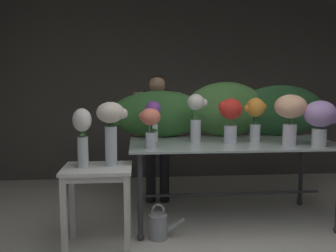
# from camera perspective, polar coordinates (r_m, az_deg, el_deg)

# --- Properties ---
(ground_plane) EXTENTS (7.71, 7.71, 0.00)m
(ground_plane) POSITION_cam_1_polar(r_m,az_deg,el_deg) (4.18, 5.35, -13.97)
(ground_plane) COLOR beige
(wall_back) EXTENTS (5.82, 0.12, 2.97)m
(wall_back) POSITION_cam_1_polar(r_m,az_deg,el_deg) (5.64, 2.35, 6.87)
(wall_back) COLOR #4C4742
(wall_back) RESTS_ON ground
(display_table_glass) EXTENTS (2.15, 1.03, 0.87)m
(display_table_glass) POSITION_cam_1_polar(r_m,az_deg,el_deg) (3.87, 10.12, -4.14)
(display_table_glass) COLOR #B0C1BF
(display_table_glass) RESTS_ON ground
(side_table_white) EXTENTS (0.61, 0.48, 0.74)m
(side_table_white) POSITION_cam_1_polar(r_m,az_deg,el_deg) (3.30, -11.19, -8.53)
(side_table_white) COLOR white
(side_table_white) RESTS_ON ground
(florist) EXTENTS (0.58, 0.24, 1.58)m
(florist) POSITION_cam_1_polar(r_m,az_deg,el_deg) (4.38, -1.71, 0.10)
(florist) COLOR #232328
(florist) RESTS_ON ground
(foliage_backdrop) EXTENTS (2.52, 0.31, 0.63)m
(foliage_backdrop) POSITION_cam_1_polar(r_m,az_deg,el_deg) (4.18, 8.22, 2.34)
(foliage_backdrop) COLOR #387033
(foliage_backdrop) RESTS_ON display_table_glass
(vase_sunset_peonies) EXTENTS (0.25, 0.19, 0.47)m
(vase_sunset_peonies) POSITION_cam_1_polar(r_m,az_deg,el_deg) (3.84, 13.80, 1.71)
(vase_sunset_peonies) COLOR silver
(vase_sunset_peonies) RESTS_ON display_table_glass
(vase_lilac_tulips) EXTENTS (0.35, 0.31, 0.45)m
(vase_lilac_tulips) POSITION_cam_1_polar(r_m,az_deg,el_deg) (3.77, 23.15, 1.21)
(vase_lilac_tulips) COLOR silver
(vase_lilac_tulips) RESTS_ON display_table_glass
(vase_coral_carnations) EXTENTS (0.21, 0.20, 0.38)m
(vase_coral_carnations) POSITION_cam_1_polar(r_m,az_deg,el_deg) (3.38, -2.86, 0.61)
(vase_coral_carnations) COLOR silver
(vase_coral_carnations) RESTS_ON display_table_glass
(vase_violet_roses) EXTENTS (0.18, 0.16, 0.43)m
(vase_violet_roses) POSITION_cam_1_polar(r_m,az_deg,el_deg) (3.76, -2.40, 1.30)
(vase_violet_roses) COLOR silver
(vase_violet_roses) RESTS_ON display_table_glass
(vase_peach_freesia) EXTENTS (0.31, 0.31, 0.51)m
(vase_peach_freesia) POSITION_cam_1_polar(r_m,az_deg,el_deg) (3.75, 18.94, 2.15)
(vase_peach_freesia) COLOR silver
(vase_peach_freesia) RESTS_ON display_table_glass
(vase_scarlet_stock) EXTENTS (0.25, 0.23, 0.46)m
(vase_scarlet_stock) POSITION_cam_1_polar(r_m,az_deg,el_deg) (3.71, 9.94, 1.70)
(vase_scarlet_stock) COLOR silver
(vase_scarlet_stock) RESTS_ON display_table_glass
(vase_ivory_lilies) EXTENTS (0.22, 0.18, 0.50)m
(vase_ivory_lilies) POSITION_cam_1_polar(r_m,az_deg,el_deg) (3.75, 4.52, 1.94)
(vase_ivory_lilies) COLOR silver
(vase_ivory_lilies) RESTS_ON display_table_glass
(vase_white_roses_tall) EXTENTS (0.17, 0.17, 0.53)m
(vase_white_roses_tall) POSITION_cam_1_polar(r_m,az_deg,el_deg) (3.23, -13.52, -1.12)
(vase_white_roses_tall) COLOR silver
(vase_white_roses_tall) RESTS_ON side_table_white
(vase_cream_lisianthus_tall) EXTENTS (0.28, 0.25, 0.58)m
(vase_cream_lisianthus_tall) POSITION_cam_1_polar(r_m,az_deg,el_deg) (3.24, -9.08, 0.31)
(vase_cream_lisianthus_tall) COLOR silver
(vase_cream_lisianthus_tall) RESTS_ON side_table_white
(watering_can) EXTENTS (0.35, 0.18, 0.34)m
(watering_can) POSITION_cam_1_polar(r_m,az_deg,el_deg) (3.54, -1.52, -15.66)
(watering_can) COLOR #999EA3
(watering_can) RESTS_ON ground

